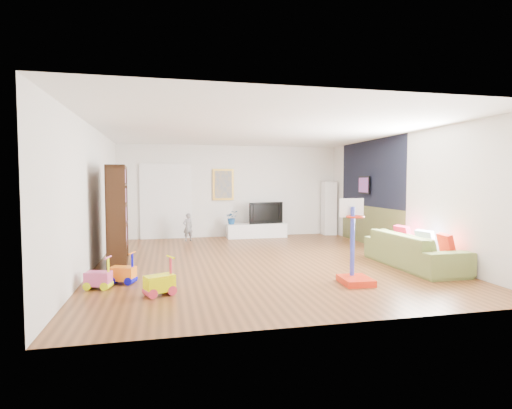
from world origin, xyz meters
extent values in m
cube|color=brown|center=(0.00, 0.00, 0.00)|extent=(6.50, 7.50, 0.00)
cube|color=white|center=(0.00, 0.00, 2.70)|extent=(6.50, 7.50, 0.00)
cube|color=silver|center=(0.00, 3.75, 1.35)|extent=(6.50, 0.00, 2.70)
cube|color=white|center=(0.00, -3.75, 1.35)|extent=(6.50, 0.00, 2.70)
cube|color=white|center=(-3.25, 0.00, 1.35)|extent=(0.00, 7.50, 2.70)
cube|color=silver|center=(3.25, 0.00, 1.35)|extent=(0.00, 7.50, 2.70)
cube|color=black|center=(3.23, 1.40, 1.85)|extent=(0.01, 3.20, 1.70)
cube|color=brown|center=(3.23, 1.40, 0.50)|extent=(0.01, 3.20, 1.00)
cube|color=white|center=(-1.90, 3.71, 1.05)|extent=(1.45, 0.06, 2.10)
cube|color=gold|center=(-0.25, 3.71, 1.55)|extent=(0.62, 0.06, 0.92)
cube|color=#7F3F8C|center=(3.17, 1.60, 1.55)|extent=(0.04, 0.56, 0.46)
cube|color=white|center=(0.68, 3.35, 0.20)|extent=(1.75, 0.46, 0.41)
cube|color=white|center=(3.00, 3.50, 0.82)|extent=(0.40, 0.40, 1.64)
cube|color=black|center=(-2.83, 0.23, 0.98)|extent=(0.44, 1.36, 1.95)
imported|color=olive|center=(2.75, -1.20, 0.33)|extent=(0.89, 2.26, 0.66)
cube|color=red|center=(1.08, -2.13, 0.69)|extent=(0.51, 0.61, 1.38)
cube|color=#DEE400|center=(-2.00, -2.11, 0.28)|extent=(0.48, 0.40, 0.55)
cube|color=orange|center=(-2.59, -1.29, 0.26)|extent=(0.44, 0.36, 0.51)
cube|color=#D04B85|center=(-2.92, -1.55, 0.25)|extent=(0.42, 0.32, 0.50)
imported|color=slate|center=(-1.32, 3.08, 0.38)|extent=(0.33, 0.27, 0.77)
imported|color=black|center=(0.93, 3.41, 0.72)|extent=(1.09, 0.40, 0.63)
imported|color=navy|center=(-0.06, 3.35, 0.61)|extent=(0.36, 0.31, 0.40)
cube|color=red|center=(2.99, -1.82, 0.52)|extent=(0.16, 0.39, 0.38)
cube|color=white|center=(2.98, -1.24, 0.52)|extent=(0.19, 0.39, 0.38)
cube|color=red|center=(2.94, -0.55, 0.52)|extent=(0.15, 0.41, 0.40)
camera|label=1|loc=(-1.87, -7.98, 1.66)|focal=28.00mm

